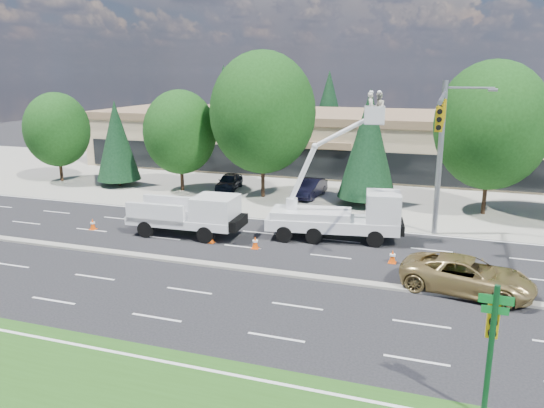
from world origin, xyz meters
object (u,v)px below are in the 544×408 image
(utility_pickup, at_px, (191,219))
(signal_mast, at_px, (441,137))
(bucket_truck, at_px, (345,209))
(minivan, at_px, (467,275))
(street_sign_pole, at_px, (492,337))

(utility_pickup, bearing_deg, signal_mast, 9.33)
(bucket_truck, bearing_deg, signal_mast, -0.64)
(signal_mast, distance_m, bucket_truck, 6.56)
(signal_mast, xyz_separation_m, minivan, (1.64, -6.44, -5.27))
(street_sign_pole, relative_size, utility_pickup, 0.61)
(signal_mast, distance_m, street_sign_pole, 15.99)
(utility_pickup, bearing_deg, minivan, -15.61)
(utility_pickup, height_order, minivan, utility_pickup)
(signal_mast, xyz_separation_m, street_sign_pole, (1.97, -15.45, -3.61))
(utility_pickup, distance_m, bucket_truck, 9.02)
(signal_mast, xyz_separation_m, bucket_truck, (-4.95, -0.73, -4.24))
(signal_mast, bearing_deg, utility_pickup, -168.34)
(minivan, bearing_deg, bucket_truck, 59.52)
(street_sign_pole, relative_size, minivan, 0.71)
(street_sign_pole, distance_m, bucket_truck, 16.27)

